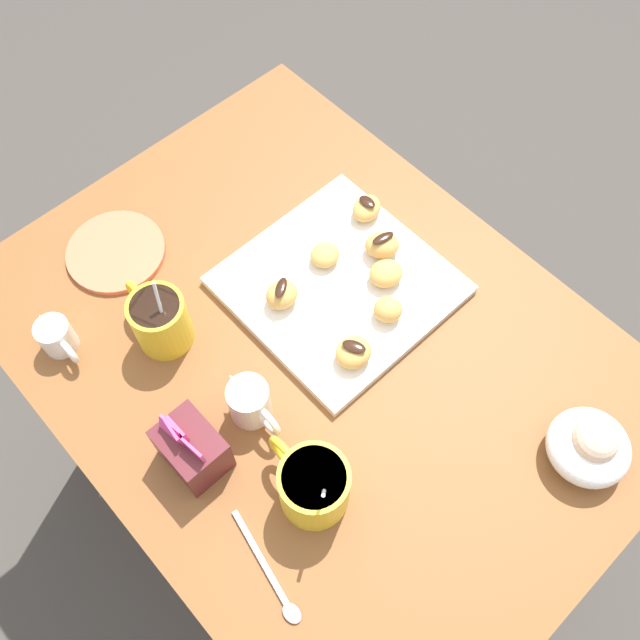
# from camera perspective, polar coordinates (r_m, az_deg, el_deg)

# --- Properties ---
(ground_plane) EXTENTS (8.00, 8.00, 0.00)m
(ground_plane) POSITION_cam_1_polar(r_m,az_deg,el_deg) (1.76, -0.25, -13.10)
(ground_plane) COLOR #423D38
(dining_table) EXTENTS (0.99, 0.74, 0.75)m
(dining_table) POSITION_cam_1_polar(r_m,az_deg,el_deg) (1.19, -0.36, -5.39)
(dining_table) COLOR brown
(dining_table) RESTS_ON ground_plane
(pastry_plate_square) EXTENTS (0.31, 0.31, 0.02)m
(pastry_plate_square) POSITION_cam_1_polar(r_m,az_deg,el_deg) (1.10, 1.53, 2.90)
(pastry_plate_square) COLOR white
(pastry_plate_square) RESTS_ON dining_table
(coffee_mug_yellow_left) EXTENTS (0.13, 0.09, 0.15)m
(coffee_mug_yellow_left) POSITION_cam_1_polar(r_m,az_deg,el_deg) (0.93, -0.58, -13.39)
(coffee_mug_yellow_left) COLOR yellow
(coffee_mug_yellow_left) RESTS_ON dining_table
(coffee_mug_yellow_right) EXTENTS (0.12, 0.08, 0.15)m
(coffee_mug_yellow_right) POSITION_cam_1_polar(r_m,az_deg,el_deg) (1.04, -13.06, 0.05)
(coffee_mug_yellow_right) COLOR yellow
(coffee_mug_yellow_right) RESTS_ON dining_table
(cream_pitcher_white) EXTENTS (0.10, 0.06, 0.07)m
(cream_pitcher_white) POSITION_cam_1_polar(r_m,az_deg,el_deg) (0.98, -5.77, -6.70)
(cream_pitcher_white) COLOR white
(cream_pitcher_white) RESTS_ON dining_table
(sugar_caddy) EXTENTS (0.09, 0.07, 0.11)m
(sugar_caddy) POSITION_cam_1_polar(r_m,az_deg,el_deg) (0.97, -10.47, -10.34)
(sugar_caddy) COLOR #561E23
(sugar_caddy) RESTS_ON dining_table
(ice_cream_bowl) EXTENTS (0.11, 0.11, 0.09)m
(ice_cream_bowl) POSITION_cam_1_polar(r_m,az_deg,el_deg) (1.02, 21.27, -9.62)
(ice_cream_bowl) COLOR white
(ice_cream_bowl) RESTS_ON dining_table
(chocolate_sauce_pitcher) EXTENTS (0.09, 0.05, 0.06)m
(chocolate_sauce_pitcher) POSITION_cam_1_polar(r_m,az_deg,el_deg) (1.10, -20.86, -1.22)
(chocolate_sauce_pitcher) COLOR white
(chocolate_sauce_pitcher) RESTS_ON dining_table
(saucer_coral_left) EXTENTS (0.16, 0.16, 0.01)m
(saucer_coral_left) POSITION_cam_1_polar(r_m,az_deg,el_deg) (1.18, -16.43, 5.39)
(saucer_coral_left) COLOR #E5704C
(saucer_coral_left) RESTS_ON dining_table
(loose_spoon_near_saucer) EXTENTS (0.16, 0.04, 0.01)m
(loose_spoon_near_saucer) POSITION_cam_1_polar(r_m,az_deg,el_deg) (0.95, -3.92, -20.47)
(loose_spoon_near_saucer) COLOR silver
(loose_spoon_near_saucer) RESTS_ON dining_table
(beignet_0) EXTENTS (0.06, 0.06, 0.04)m
(beignet_0) POSITION_cam_1_polar(r_m,az_deg,el_deg) (1.05, 5.61, 0.86)
(beignet_0) COLOR #DBA351
(beignet_0) RESTS_ON pastry_plate_square
(beignet_1) EXTENTS (0.06, 0.06, 0.03)m
(beignet_1) POSITION_cam_1_polar(r_m,az_deg,el_deg) (1.16, 3.85, 9.14)
(beignet_1) COLOR #DBA351
(beignet_1) RESTS_ON pastry_plate_square
(chocolate_drizzle_1) EXTENTS (0.03, 0.02, 0.00)m
(chocolate_drizzle_1) POSITION_cam_1_polar(r_m,az_deg,el_deg) (1.14, 3.90, 9.67)
(chocolate_drizzle_1) COLOR black
(chocolate_drizzle_1) RESTS_ON beignet_1
(beignet_2) EXTENTS (0.05, 0.06, 0.04)m
(beignet_2) POSITION_cam_1_polar(r_m,az_deg,el_deg) (1.06, -3.16, 2.10)
(beignet_2) COLOR #DBA351
(beignet_2) RESTS_ON pastry_plate_square
(chocolate_drizzle_2) EXTENTS (0.03, 0.04, 0.00)m
(chocolate_drizzle_2) POSITION_cam_1_polar(r_m,az_deg,el_deg) (1.04, -3.22, 2.68)
(chocolate_drizzle_2) COLOR black
(chocolate_drizzle_2) RESTS_ON beignet_2
(beignet_3) EXTENTS (0.07, 0.07, 0.04)m
(beignet_3) POSITION_cam_1_polar(r_m,az_deg,el_deg) (1.11, 5.12, 6.13)
(beignet_3) COLOR #DBA351
(beignet_3) RESTS_ON pastry_plate_square
(chocolate_drizzle_3) EXTENTS (0.02, 0.04, 0.00)m
(chocolate_drizzle_3) POSITION_cam_1_polar(r_m,az_deg,el_deg) (1.09, 5.21, 6.73)
(chocolate_drizzle_3) COLOR black
(chocolate_drizzle_3) RESTS_ON beignet_3
(beignet_4) EXTENTS (0.05, 0.05, 0.03)m
(beignet_4) POSITION_cam_1_polar(r_m,az_deg,el_deg) (1.10, 0.40, 5.38)
(beignet_4) COLOR #DBA351
(beignet_4) RESTS_ON pastry_plate_square
(beignet_5) EXTENTS (0.06, 0.07, 0.03)m
(beignet_5) POSITION_cam_1_polar(r_m,az_deg,el_deg) (1.08, 5.45, 3.82)
(beignet_5) COLOR #DBA351
(beignet_5) RESTS_ON pastry_plate_square
(beignet_6) EXTENTS (0.05, 0.06, 0.03)m
(beignet_6) POSITION_cam_1_polar(r_m,az_deg,el_deg) (1.01, 2.77, -2.67)
(beignet_6) COLOR #DBA351
(beignet_6) RESTS_ON pastry_plate_square
(chocolate_drizzle_6) EXTENTS (0.04, 0.03, 0.00)m
(chocolate_drizzle_6) POSITION_cam_1_polar(r_m,az_deg,el_deg) (1.00, 2.81, -2.20)
(chocolate_drizzle_6) COLOR black
(chocolate_drizzle_6) RESTS_ON beignet_6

